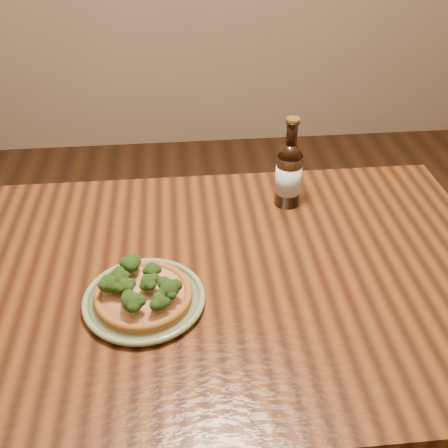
{
  "coord_description": "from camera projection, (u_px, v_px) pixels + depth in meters",
  "views": [
    {
      "loc": [
        0.04,
        -0.81,
        1.56
      ],
      "look_at": [
        0.14,
        0.2,
        0.82
      ],
      "focal_mm": 42.0,
      "sensor_mm": 36.0,
      "label": 1
    }
  ],
  "objects": [
    {
      "name": "table",
      "position": [
        170.0,
        307.0,
        1.26
      ],
      "size": [
        1.6,
        0.9,
        0.75
      ],
      "color": "#4F2911",
      "rests_on": "ground"
    },
    {
      "name": "beer_bottle",
      "position": [
        289.0,
        174.0,
        1.4
      ],
      "size": [
        0.07,
        0.07,
        0.25
      ],
      "rotation": [
        0.0,
        0.0,
        0.25
      ],
      "color": "black",
      "rests_on": "table"
    },
    {
      "name": "plate",
      "position": [
        144.0,
        299.0,
        1.13
      ],
      "size": [
        0.27,
        0.27,
        0.02
      ],
      "rotation": [
        0.0,
        0.0,
        0.14
      ],
      "color": "#6D7F57",
      "rests_on": "table"
    },
    {
      "name": "pizza",
      "position": [
        142.0,
        292.0,
        1.12
      ],
      "size": [
        0.21,
        0.21,
        0.07
      ],
      "rotation": [
        0.0,
        0.0,
        0.39
      ],
      "color": "#915920",
      "rests_on": "plate"
    }
  ]
}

